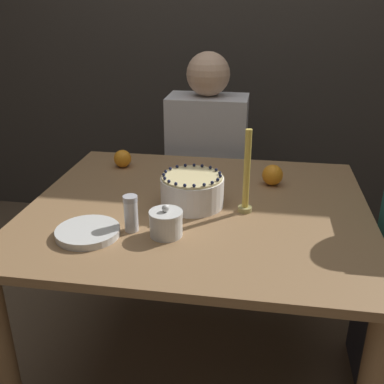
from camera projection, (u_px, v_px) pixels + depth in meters
ground_plane at (197, 358)px, 1.94m from camera, size 12.00×12.00×0.00m
wall_behind at (233, 21)px, 2.69m from camera, size 8.00×0.05×2.60m
dining_table at (198, 231)px, 1.69m from camera, size 1.23×1.07×0.73m
cake at (192, 191)px, 1.62m from camera, size 0.23×0.23×0.13m
sugar_bowl at (166, 223)px, 1.42m from camera, size 0.11×0.11×0.11m
sugar_shaker at (131, 213)px, 1.44m from camera, size 0.05×0.05×0.12m
plate_stack at (88, 232)px, 1.43m from camera, size 0.21×0.21×0.02m
candle at (246, 179)px, 1.55m from camera, size 0.05×0.05×0.30m
orange_fruit_0 at (123, 158)px, 2.00m from camera, size 0.08×0.08×0.08m
orange_fruit_1 at (273, 175)px, 1.81m from camera, size 0.08×0.08×0.08m
person_man_blue_shirt at (207, 182)px, 2.41m from camera, size 0.40×0.34×1.20m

